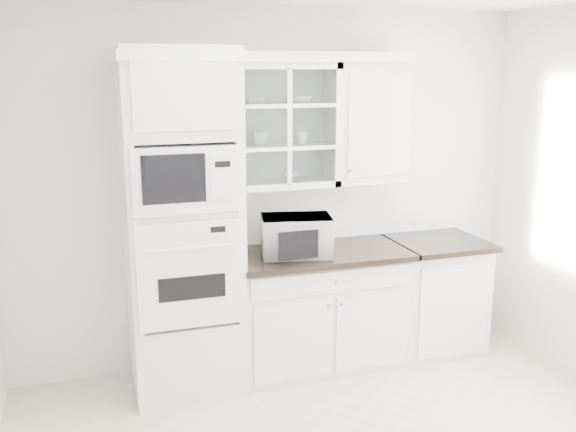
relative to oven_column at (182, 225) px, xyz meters
name	(u,v)px	position (x,y,z in m)	size (l,w,h in m)	color
room_shell	(339,156)	(0.75, -0.99, 0.58)	(4.00, 3.50, 2.70)	white
oven_column	(182,225)	(0.00, 0.00, 0.00)	(0.76, 0.68, 2.40)	white
base_cabinet_run	(319,307)	(1.03, 0.03, -0.74)	(1.32, 0.67, 0.92)	white
extra_base_cabinet	(434,293)	(2.03, 0.03, -0.74)	(0.72, 0.67, 0.92)	white
upper_cabinet_glass	(282,125)	(0.78, 0.17, 0.65)	(0.80, 0.33, 0.90)	white
upper_cabinet_solid	(367,123)	(1.46, 0.17, 0.65)	(0.55, 0.33, 0.90)	white
crown_molding	(269,57)	(0.68, 0.14, 1.14)	(2.14, 0.38, 0.07)	white
countertop_microwave	(296,235)	(0.82, -0.02, -0.13)	(0.50, 0.42, 0.29)	white
bowl_a	(255,100)	(0.58, 0.17, 0.83)	(0.19, 0.19, 0.05)	white
bowl_b	(300,99)	(0.92, 0.18, 0.84)	(0.17, 0.17, 0.05)	white
cup_a	(260,139)	(0.62, 0.17, 0.56)	(0.12, 0.12, 0.10)	white
cup_b	(302,138)	(0.93, 0.15, 0.56)	(0.10, 0.10, 0.09)	white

